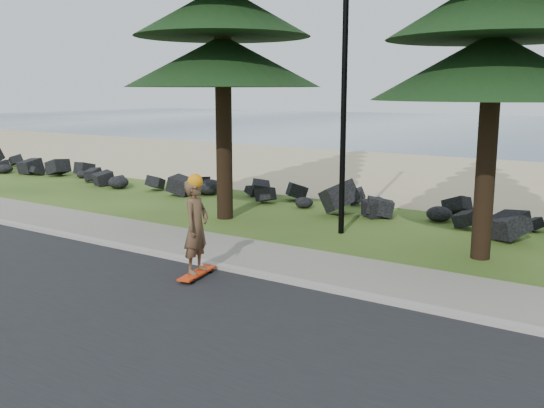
% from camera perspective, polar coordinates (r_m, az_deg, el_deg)
% --- Properties ---
extents(ground, '(160.00, 160.00, 0.00)m').
position_cam_1_polar(ground, '(12.48, -0.31, -5.58)').
color(ground, '#314B17').
rests_on(ground, ground).
extents(road, '(160.00, 7.00, 0.02)m').
position_cam_1_polar(road, '(9.32, -16.40, -11.74)').
color(road, black).
rests_on(road, ground).
extents(kerb, '(160.00, 0.20, 0.10)m').
position_cam_1_polar(kerb, '(11.77, -2.79, -6.35)').
color(kerb, '#A29C92').
rests_on(kerb, ground).
extents(sidewalk, '(160.00, 2.00, 0.08)m').
position_cam_1_polar(sidewalk, '(12.63, 0.20, -5.19)').
color(sidewalk, gray).
rests_on(sidewalk, ground).
extents(beach_sand, '(160.00, 15.00, 0.01)m').
position_cam_1_polar(beach_sand, '(25.56, 18.28, 2.29)').
color(beach_sand, tan).
rests_on(beach_sand, ground).
extents(seawall_boulders, '(60.00, 2.40, 1.10)m').
position_cam_1_polar(seawall_boulders, '(17.27, 10.19, -1.17)').
color(seawall_boulders, black).
rests_on(seawall_boulders, ground).
extents(lamp_post, '(0.25, 0.14, 8.14)m').
position_cam_1_polar(lamp_post, '(14.76, 6.86, 13.09)').
color(lamp_post, black).
rests_on(lamp_post, ground).
extents(skateboarder, '(0.54, 1.09, 1.97)m').
position_cam_1_polar(skateboarder, '(11.33, -7.15, -2.16)').
color(skateboarder, red).
rests_on(skateboarder, ground).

